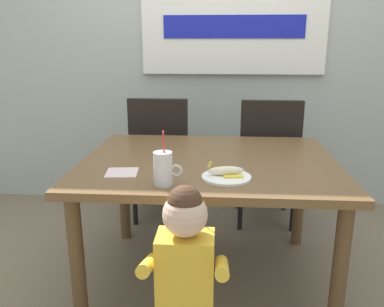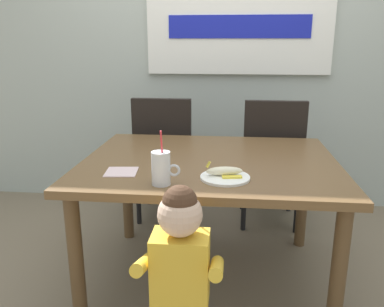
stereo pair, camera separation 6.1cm
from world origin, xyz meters
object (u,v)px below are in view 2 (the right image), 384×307
Objects in this scene: dining_chair_right at (272,156)px; paper_napkin at (121,172)px; dining_table at (210,175)px; milk_cup at (161,170)px; toddler_standing at (180,262)px; snack_plate at (225,177)px; peeled_banana at (225,171)px; dining_chair_left at (165,152)px.

paper_napkin is at bearing 50.97° from dining_chair_right.
milk_cup reaches higher than dining_table.
paper_napkin is (-0.34, 0.44, 0.21)m from toddler_standing.
milk_cup is 1.67× the size of paper_napkin.
dining_table is at bearing 65.10° from milk_cup.
milk_cup reaches higher than snack_plate.
peeled_banana is at bearing 69.13° from toddler_standing.
dining_chair_right is 5.49× the size of peeled_banana.
snack_plate is 1.32× the size of peeled_banana.
dining_chair_left reaches higher than dining_table.
milk_cup is (-0.12, 0.29, 0.27)m from toddler_standing.
toddler_standing is 0.60m from paper_napkin.
dining_chair_right is 1.33m from milk_cup.
peeled_banana reaches higher than paper_napkin.
peeled_banana is (-0.32, -1.04, 0.22)m from dining_chair_right.
dining_chair_left reaches higher than toddler_standing.
peeled_banana is at bearing 96.85° from snack_plate.
toddler_standing is 0.50m from peeled_banana.
snack_plate is at bearing 68.30° from toddler_standing.
dining_chair_right is at bearing 73.19° from snack_plate.
snack_plate is (0.09, -0.31, 0.09)m from dining_table.
dining_chair_left is (-0.38, 0.77, -0.10)m from dining_table.
dining_chair_right is at bearing 62.74° from milk_cup.
dining_chair_left is 1.19m from peeled_banana.
peeled_banana reaches higher than dining_table.
dining_table is 0.86m from dining_chair_right.
milk_cup is 0.28m from paper_napkin.
milk_cup is at bearing -157.08° from peeled_banana.
toddler_standing is 3.34× the size of milk_cup.
toddler_standing is 4.79× the size of peeled_banana.
dining_chair_right is 1.32m from paper_napkin.
dining_chair_left is 0.79m from dining_chair_right.
snack_plate is (-0.32, -1.06, 0.19)m from dining_chair_right.
paper_napkin reaches higher than dining_table.
snack_plate is 0.50m from paper_napkin.
dining_table is 5.87× the size of snack_plate.
peeled_banana is (-0.00, 0.01, 0.03)m from snack_plate.
dining_chair_right is at bearing 178.15° from dining_chair_left.
dining_chair_right is 6.40× the size of paper_napkin.
paper_napkin is at bearing 176.62° from peeled_banana.
dining_chair_left reaches higher than paper_napkin.
dining_chair_right is (0.41, 0.75, -0.10)m from dining_table.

